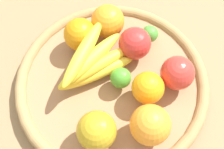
% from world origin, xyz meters
% --- Properties ---
extents(ground_plane, '(2.40, 2.40, 0.00)m').
position_xyz_m(ground_plane, '(0.00, 0.00, 0.00)').
color(ground_plane, '#8C704D').
rests_on(ground_plane, ground).
extents(basket, '(0.44, 0.44, 0.04)m').
position_xyz_m(basket, '(0.00, 0.00, 0.02)').
color(basket, '#A17651').
rests_on(basket, ground_plane).
extents(banana_bunch, '(0.19, 0.13, 0.07)m').
position_xyz_m(banana_bunch, '(0.00, -0.05, 0.07)').
color(banana_bunch, yellow).
rests_on(banana_bunch, basket).
extents(apple_2, '(0.10, 0.10, 0.07)m').
position_xyz_m(apple_2, '(-0.06, 0.13, 0.08)').
color(apple_2, red).
rests_on(apple_2, basket).
extents(orange_1, '(0.11, 0.11, 0.08)m').
position_xyz_m(orange_1, '(-0.11, -0.07, 0.08)').
color(orange_1, orange).
rests_on(orange_1, basket).
extents(orange_2, '(0.10, 0.10, 0.08)m').
position_xyz_m(orange_2, '(0.07, 0.12, 0.08)').
color(orange_2, orange).
rests_on(orange_2, basket).
extents(lime_1, '(0.06, 0.06, 0.05)m').
position_xyz_m(lime_1, '(0.00, 0.02, 0.06)').
color(lime_1, '#47972B').
rests_on(lime_1, basket).
extents(orange_0, '(0.08, 0.08, 0.07)m').
position_xyz_m(orange_0, '(0.00, 0.09, 0.07)').
color(orange_0, orange).
rests_on(orange_0, basket).
extents(apple_0, '(0.09, 0.09, 0.07)m').
position_xyz_m(apple_0, '(-0.09, 0.01, 0.08)').
color(apple_0, red).
rests_on(apple_0, basket).
extents(apple_1, '(0.11, 0.11, 0.08)m').
position_xyz_m(apple_1, '(0.13, 0.04, 0.08)').
color(apple_1, gold).
rests_on(apple_1, basket).
extents(orange_3, '(0.11, 0.11, 0.08)m').
position_xyz_m(orange_3, '(-0.05, -0.11, 0.08)').
color(orange_3, orange).
rests_on(orange_3, basket).
extents(lime_0, '(0.05, 0.05, 0.04)m').
position_xyz_m(lime_0, '(-0.14, 0.03, 0.06)').
color(lime_0, '#4B9D37').
rests_on(lime_0, basket).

